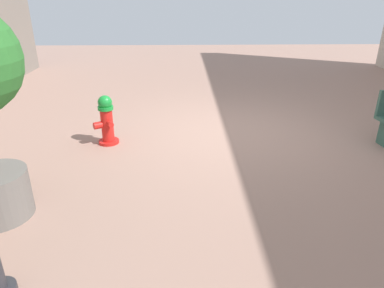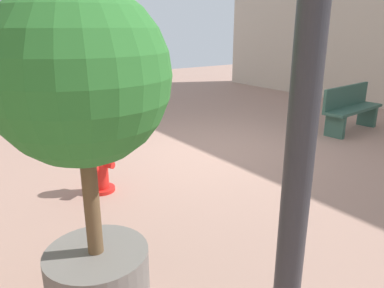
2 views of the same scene
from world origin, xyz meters
TOP-DOWN VIEW (x-y plane):
  - ground_plane at (0.00, 0.00)m, footprint 23.40×23.40m
  - fire_hydrant at (2.29, 0.43)m, footprint 0.41×0.42m

SIDE VIEW (x-z plane):
  - ground_plane at x=0.00m, z-range 0.00..0.00m
  - fire_hydrant at x=2.29m, z-range 0.00..0.86m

